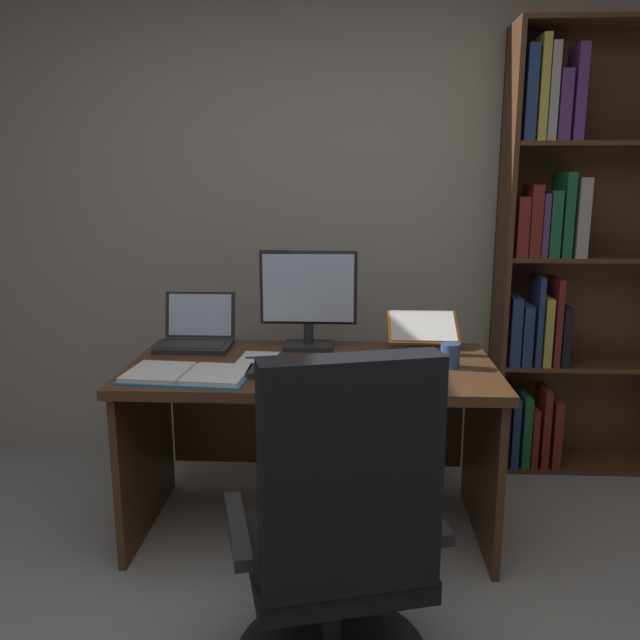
% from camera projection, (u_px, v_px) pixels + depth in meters
% --- Properties ---
extents(wall_back, '(5.41, 0.12, 2.66)m').
position_uv_depth(wall_back, '(335.00, 210.00, 3.46)').
color(wall_back, '#A89E8E').
rests_on(wall_back, ground).
extents(desk, '(1.51, 0.77, 0.75)m').
position_uv_depth(desk, '(313.00, 405.00, 2.78)').
color(desk, '#4C2D19').
rests_on(desk, ground).
extents(bookshelf, '(0.94, 0.30, 2.22)m').
position_uv_depth(bookshelf, '(569.00, 260.00, 3.23)').
color(bookshelf, '#4C2D19').
rests_on(bookshelf, ground).
extents(office_chair, '(0.69, 0.60, 1.06)m').
position_uv_depth(office_chair, '(340.00, 554.00, 1.84)').
color(office_chair, '#232326').
rests_on(office_chair, ground).
extents(monitor, '(0.43, 0.16, 0.44)m').
position_uv_depth(monitor, '(308.00, 300.00, 2.87)').
color(monitor, '#232326').
rests_on(monitor, desk).
extents(laptop, '(0.33, 0.28, 0.23)m').
position_uv_depth(laptop, '(196.00, 335.00, 2.93)').
color(laptop, '#232326').
rests_on(laptop, desk).
extents(keyboard, '(0.42, 0.15, 0.02)m').
position_uv_depth(keyboard, '(301.00, 372.00, 2.51)').
color(keyboard, '#232326').
rests_on(keyboard, desk).
extents(computer_mouse, '(0.06, 0.10, 0.04)m').
position_uv_depth(computer_mouse, '(379.00, 371.00, 2.49)').
color(computer_mouse, '#232326').
rests_on(computer_mouse, desk).
extents(reading_stand_with_book, '(0.32, 0.26, 0.14)m').
position_uv_depth(reading_stand_with_book, '(423.00, 330.00, 2.93)').
color(reading_stand_with_book, '#232326').
rests_on(reading_stand_with_book, desk).
extents(open_binder, '(0.50, 0.31, 0.02)m').
position_uv_depth(open_binder, '(187.00, 374.00, 2.48)').
color(open_binder, '#2D84C6').
rests_on(open_binder, desk).
extents(notepad, '(0.16, 0.22, 0.01)m').
position_uv_depth(notepad, '(258.00, 359.00, 2.72)').
color(notepad, silver).
rests_on(notepad, desk).
extents(pen, '(0.14, 0.04, 0.01)m').
position_uv_depth(pen, '(262.00, 357.00, 2.72)').
color(pen, navy).
rests_on(pen, notepad).
extents(coffee_mug, '(0.08, 0.08, 0.10)m').
position_uv_depth(coffee_mug, '(450.00, 356.00, 2.60)').
color(coffee_mug, '#334C7A').
rests_on(coffee_mug, desk).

